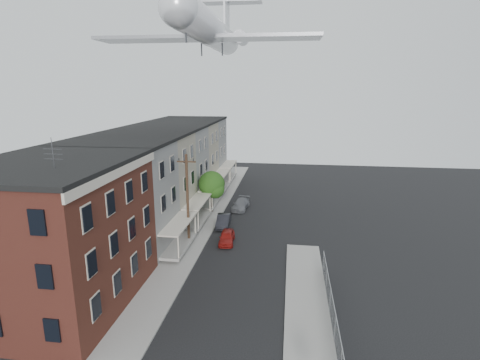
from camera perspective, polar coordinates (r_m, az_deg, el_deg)
The scene contains 17 objects.
sidewalk_left at distance 43.03m, azimuth -5.50°, elevation -6.50°, with size 3.00×62.00×0.12m, color gray.
sidewalk_right at distance 25.98m, azimuth 10.37°, elevation -21.43°, with size 3.00×26.00×0.12m, color gray.
curb_left at distance 42.73m, azimuth -3.60°, elevation -6.60°, with size 0.15×62.00×0.14m, color gray.
curb_right at distance 25.93m, azimuth 6.94°, elevation -21.34°, with size 0.15×26.00×0.14m, color gray.
corner_building at distance 29.09m, azimuth -26.43°, elevation -7.37°, with size 10.31×12.30×12.15m.
row_house_a at distance 36.86m, azimuth -18.23°, elevation -2.36°, with size 11.98×7.00×10.30m.
row_house_b at distance 43.03m, azimuth -14.22°, elevation 0.19°, with size 11.98×7.00×10.30m.
row_house_c at distance 49.43m, azimuth -11.23°, elevation 2.08°, with size 11.98×7.00×10.30m.
row_house_d at distance 55.97m, azimuth -8.93°, elevation 3.54°, with size 11.98×7.00×10.30m.
row_house_e at distance 62.61m, azimuth -7.10°, elevation 4.69°, with size 11.98×7.00×10.30m.
chainlink_fence at distance 24.76m, azimuth 14.29°, elevation -20.99°, with size 0.06×18.06×1.90m.
utility_pole at distance 36.09m, azimuth -7.99°, elevation -2.88°, with size 1.80×0.26×9.00m.
street_tree at distance 45.62m, azimuth -4.20°, elevation -0.83°, with size 3.22×3.20×5.20m.
car_near at distance 37.48m, azimuth -2.03°, elevation -8.71°, with size 1.43×3.55×1.21m, color maroon.
car_mid at distance 41.78m, azimuth -2.54°, elevation -6.23°, with size 1.37×3.92×1.29m, color black.
car_far at distance 47.55m, azimuth 0.14°, elevation -3.72°, with size 1.74×4.29×1.25m, color slate.
airplane at distance 39.96m, azimuth -4.45°, elevation 21.73°, with size 21.37×24.39×7.11m.
Camera 1 is at (4.01, -15.23, 14.97)m, focal length 28.00 mm.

